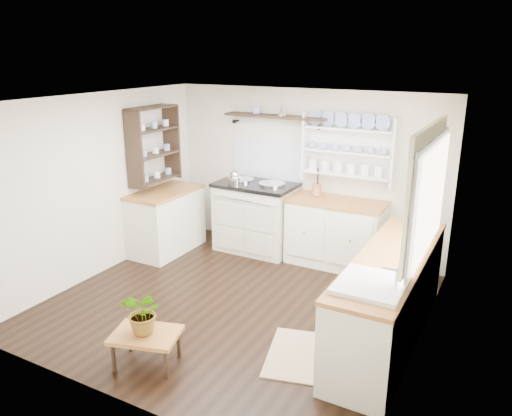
% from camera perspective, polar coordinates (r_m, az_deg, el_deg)
% --- Properties ---
extents(floor, '(4.00, 3.80, 0.01)m').
position_cam_1_polar(floor, '(5.86, -2.24, -10.80)').
color(floor, black).
rests_on(floor, ground).
extents(wall_back, '(4.00, 0.02, 2.30)m').
position_cam_1_polar(wall_back, '(7.05, 5.57, 4.09)').
color(wall_back, beige).
rests_on(wall_back, ground).
extents(wall_right, '(0.02, 3.80, 2.30)m').
position_cam_1_polar(wall_right, '(4.76, 18.83, -3.49)').
color(wall_right, beige).
rests_on(wall_right, ground).
extents(wall_left, '(0.02, 3.80, 2.30)m').
position_cam_1_polar(wall_left, '(6.62, -17.43, 2.48)').
color(wall_left, beige).
rests_on(wall_left, ground).
extents(ceiling, '(4.00, 3.80, 0.01)m').
position_cam_1_polar(ceiling, '(5.18, -2.55, 12.21)').
color(ceiling, white).
rests_on(ceiling, wall_back).
extents(window, '(0.08, 1.55, 1.22)m').
position_cam_1_polar(window, '(4.78, 19.04, 1.83)').
color(window, white).
rests_on(window, wall_right).
extents(aga_cooker, '(1.12, 0.77, 1.03)m').
position_cam_1_polar(aga_cooker, '(7.18, 0.03, -0.90)').
color(aga_cooker, beige).
rests_on(aga_cooker, floor).
extents(back_cabinets, '(1.27, 0.63, 0.90)m').
position_cam_1_polar(back_cabinets, '(6.77, 9.07, -2.72)').
color(back_cabinets, '#EFE8CE').
rests_on(back_cabinets, floor).
extents(right_cabinets, '(0.62, 2.43, 0.90)m').
position_cam_1_polar(right_cabinets, '(5.17, 14.98, -9.77)').
color(right_cabinets, '#EFE8CE').
rests_on(right_cabinets, floor).
extents(belfast_sink, '(0.55, 0.60, 0.45)m').
position_cam_1_polar(belfast_sink, '(4.36, 12.89, -9.92)').
color(belfast_sink, white).
rests_on(belfast_sink, right_cabinets).
extents(left_cabinets, '(0.62, 1.13, 0.90)m').
position_cam_1_polar(left_cabinets, '(7.26, -10.24, -1.38)').
color(left_cabinets, '#EFE8CE').
rests_on(left_cabinets, floor).
extents(plate_rack, '(1.20, 0.22, 0.90)m').
position_cam_1_polar(plate_rack, '(6.71, 10.69, 6.73)').
color(plate_rack, white).
rests_on(plate_rack, wall_back).
extents(high_shelf, '(1.50, 0.29, 0.16)m').
position_cam_1_polar(high_shelf, '(6.96, 2.27, 10.35)').
color(high_shelf, black).
rests_on(high_shelf, wall_back).
extents(left_shelving, '(0.28, 0.80, 1.05)m').
position_cam_1_polar(left_shelving, '(7.07, -11.61, 7.18)').
color(left_shelving, black).
rests_on(left_shelving, wall_left).
extents(kettle, '(0.19, 0.19, 0.24)m').
position_cam_1_polar(kettle, '(7.06, -2.43, 3.34)').
color(kettle, silver).
rests_on(kettle, aga_cooker).
extents(utensil_crock, '(0.13, 0.13, 0.15)m').
position_cam_1_polar(utensil_crock, '(6.79, 6.93, 2.10)').
color(utensil_crock, '#A25A3B').
rests_on(utensil_crock, back_cabinets).
extents(center_table, '(0.70, 0.58, 0.33)m').
position_cam_1_polar(center_table, '(4.81, -12.47, -14.23)').
color(center_table, brown).
rests_on(center_table, floor).
extents(potted_plant, '(0.39, 0.34, 0.42)m').
position_cam_1_polar(potted_plant, '(4.68, -12.68, -11.58)').
color(potted_plant, '#3F7233').
rests_on(potted_plant, center_table).
extents(floor_rug, '(0.75, 0.96, 0.02)m').
position_cam_1_polar(floor_rug, '(4.98, 4.75, -16.36)').
color(floor_rug, '#9D715B').
rests_on(floor_rug, floor).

